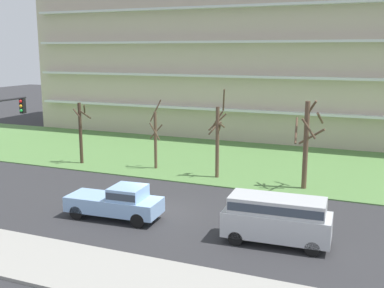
% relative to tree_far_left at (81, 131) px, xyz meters
% --- Properties ---
extents(ground, '(160.00, 160.00, 0.00)m').
position_rel_tree_far_left_xyz_m(ground, '(11.25, -8.03, -2.78)').
color(ground, '#2D2D30').
extents(sidewalk_curb_near, '(80.00, 4.00, 0.15)m').
position_rel_tree_far_left_xyz_m(sidewalk_curb_near, '(11.25, -16.03, -2.71)').
color(sidewalk_curb_near, '#99968E').
rests_on(sidewalk_curb_near, ground).
extents(grass_lawn_strip, '(80.00, 16.00, 0.08)m').
position_rel_tree_far_left_xyz_m(grass_lawn_strip, '(11.25, 5.97, -2.74)').
color(grass_lawn_strip, '#547F42').
rests_on(grass_lawn_strip, ground).
extents(apartment_building, '(53.77, 14.84, 20.36)m').
position_rel_tree_far_left_xyz_m(apartment_building, '(11.25, 20.91, 7.39)').
color(apartment_building, beige).
rests_on(apartment_building, ground).
extents(tree_far_left, '(1.18, 1.34, 5.15)m').
position_rel_tree_far_left_xyz_m(tree_far_left, '(0.00, 0.00, 0.00)').
color(tree_far_left, '#423023').
rests_on(tree_far_left, ground).
extents(tree_left, '(1.21, 1.22, 5.54)m').
position_rel_tree_far_left_xyz_m(tree_left, '(6.47, 0.83, -0.24)').
color(tree_left, brown).
rests_on(tree_left, ground).
extents(tree_center, '(1.52, 1.35, 6.66)m').
position_rel_tree_far_left_xyz_m(tree_center, '(11.91, 0.19, 0.30)').
color(tree_center, brown).
rests_on(tree_center, ground).
extents(tree_right, '(2.01, 2.14, 6.14)m').
position_rel_tree_far_left_xyz_m(tree_right, '(18.38, -0.25, 0.56)').
color(tree_right, brown).
rests_on(tree_right, ground).
extents(van_silver_near_left, '(5.29, 2.26, 2.36)m').
position_rel_tree_far_left_xyz_m(van_silver_near_left, '(18.55, -10.03, -1.39)').
color(van_silver_near_left, '#B7BABF').
rests_on(van_silver_near_left, ground).
extents(pickup_blue_center_left, '(5.50, 2.30, 1.95)m').
position_rel_tree_far_left_xyz_m(pickup_blue_center_left, '(9.55, -10.02, -1.77)').
color(pickup_blue_center_left, '#8CB2E0').
rests_on(pickup_blue_center_left, ground).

